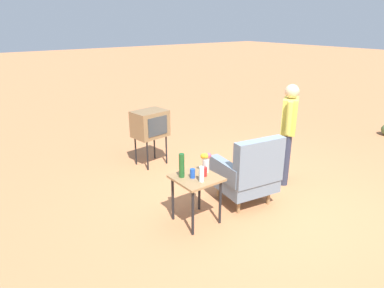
# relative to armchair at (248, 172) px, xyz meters

# --- Properties ---
(ground_plane) EXTENTS (60.00, 60.00, 0.00)m
(ground_plane) POSITION_rel_armchair_xyz_m (-0.29, -0.01, -0.50)
(ground_plane) COLOR #C17A4C
(armchair) EXTENTS (0.87, 0.88, 1.06)m
(armchair) POSITION_rel_armchair_xyz_m (0.00, 0.00, 0.00)
(armchair) COLOR #937047
(armchair) RESTS_ON ground
(side_table) EXTENTS (0.56, 0.56, 0.66)m
(side_table) POSITION_rel_armchair_xyz_m (0.89, -0.06, 0.06)
(side_table) COLOR black
(side_table) RESTS_ON ground
(tv_on_stand) EXTENTS (0.65, 0.52, 1.03)m
(tv_on_stand) POSITION_rel_armchair_xyz_m (0.38, -2.13, 0.28)
(tv_on_stand) COLOR black
(tv_on_stand) RESTS_ON ground
(person_standing) EXTENTS (0.48, 0.39, 1.64)m
(person_standing) POSITION_rel_armchair_xyz_m (-1.02, -0.15, 0.44)
(person_standing) COLOR #2D3347
(person_standing) RESTS_ON ground
(bottle_short_clear) EXTENTS (0.06, 0.06, 0.20)m
(bottle_short_clear) POSITION_rel_armchair_xyz_m (0.92, 0.08, 0.26)
(bottle_short_clear) COLOR silver
(bottle_short_clear) RESTS_ON side_table
(bottle_wine_green) EXTENTS (0.07, 0.07, 0.32)m
(bottle_wine_green) POSITION_rel_armchair_xyz_m (1.04, -0.17, 0.32)
(bottle_wine_green) COLOR #1E5623
(bottle_wine_green) RESTS_ON side_table
(soda_can_red) EXTENTS (0.07, 0.07, 0.12)m
(soda_can_red) POSITION_rel_armchair_xyz_m (0.79, -0.02, 0.22)
(soda_can_red) COLOR red
(soda_can_red) RESTS_ON side_table
(soda_can_blue) EXTENTS (0.07, 0.07, 0.12)m
(soda_can_blue) POSITION_rel_armchair_xyz_m (0.95, -0.07, 0.22)
(soda_can_blue) COLOR blue
(soda_can_blue) RESTS_ON side_table
(flower_vase) EXTENTS (0.15, 0.10, 0.27)m
(flower_vase) POSITION_rel_armchair_xyz_m (0.70, -0.11, 0.31)
(flower_vase) COLOR silver
(flower_vase) RESTS_ON side_table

